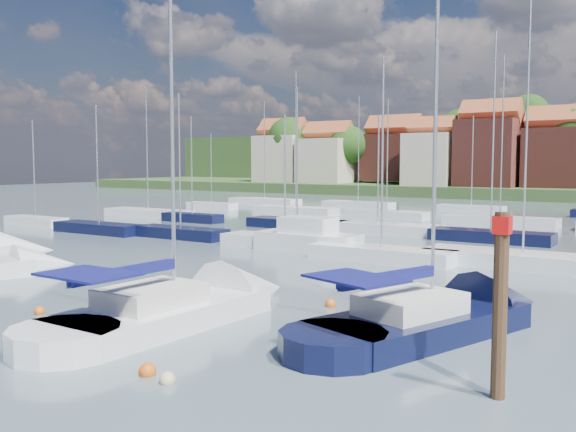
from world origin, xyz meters
The scene contains 10 objects.
ground centered at (0.00, 40.00, 0.00)m, with size 260.00×260.00×0.00m, color #415058.
sailboat_centre centered at (0.51, 2.42, 0.35)m, with size 3.80×13.18×17.72m.
sailboat_navy centered at (9.26, 5.94, 0.35)m, with size 7.14×13.00×17.40m.
timber_piling centered at (12.47, 0.04, 1.44)m, with size 0.40×0.40×6.92m.
buoy_c centered at (-4.82, -0.71, 0.00)m, with size 0.41×0.41×0.41m, color #D85914.
buoy_d centered at (3.88, -3.50, 0.00)m, with size 0.49×0.49×0.49m, color #D85914.
buoy_e centered at (3.99, 6.60, 0.00)m, with size 0.44×0.44×0.44m, color #D85914.
buoy_f centered at (7.52, -0.60, 0.00)m, with size 0.43×0.43×0.43m, color beige.
buoy_g centered at (4.82, -3.69, 0.00)m, with size 0.43×0.43×0.43m, color beige.
marina_field centered at (1.91, 35.15, 0.43)m, with size 79.62×41.41×15.93m.
Camera 1 is at (16.63, -15.83, 5.90)m, focal length 40.00 mm.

